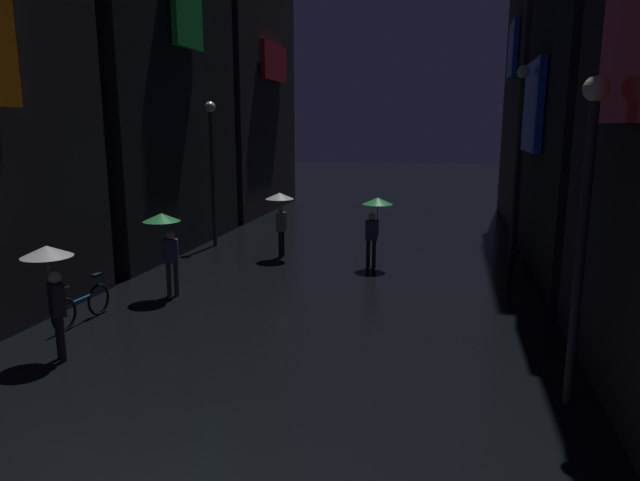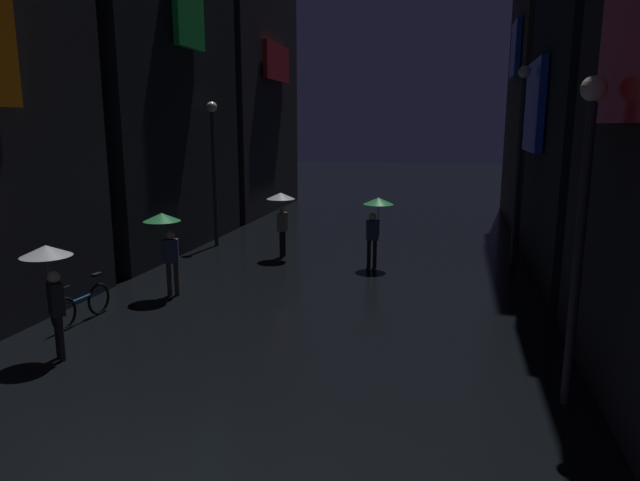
% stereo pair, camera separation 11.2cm
% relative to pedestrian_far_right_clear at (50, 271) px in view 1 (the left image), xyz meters
% --- Properties ---
extents(pedestrian_far_right_clear, '(0.90, 0.90, 2.12)m').
position_rel_pedestrian_far_right_clear_xyz_m(pedestrian_far_right_clear, '(0.00, 0.00, 0.00)').
color(pedestrian_far_right_clear, black).
rests_on(pedestrian_far_right_clear, ground).
extents(pedestrian_near_crossing_green, '(0.90, 0.90, 2.12)m').
position_rel_pedestrian_far_right_clear_xyz_m(pedestrian_near_crossing_green, '(4.81, 8.13, 0.00)').
color(pedestrian_near_crossing_green, black).
rests_on(pedestrian_near_crossing_green, ground).
extents(pedestrian_midstreet_centre_green, '(0.90, 0.90, 2.12)m').
position_rel_pedestrian_far_right_clear_xyz_m(pedestrian_midstreet_centre_green, '(0.14, 3.99, 0.00)').
color(pedestrian_midstreet_centre_green, '#38332D').
rests_on(pedestrian_midstreet_centre_green, ground).
extents(pedestrian_midstreet_left_clear, '(0.90, 0.90, 2.12)m').
position_rel_pedestrian_far_right_clear_xyz_m(pedestrian_midstreet_left_clear, '(1.66, 8.74, 0.00)').
color(pedestrian_midstreet_left_clear, black).
rests_on(pedestrian_midstreet_left_clear, ground).
extents(bicycle_parked_at_storefront, '(0.20, 1.82, 0.96)m').
position_rel_pedestrian_far_right_clear_xyz_m(bicycle_parked_at_storefront, '(-0.75, 1.83, -1.28)').
color(bicycle_parked_at_storefront, black).
rests_on(bicycle_parked_at_storefront, ground).
extents(streetlamp_right_far, '(0.36, 0.36, 5.91)m').
position_rel_pedestrian_far_right_clear_xyz_m(streetlamp_right_far, '(8.85, 9.39, 1.99)').
color(streetlamp_right_far, '#2D2D33').
rests_on(streetlamp_right_far, ground).
extents(streetlamp_right_near, '(0.36, 0.36, 4.91)m').
position_rel_pedestrian_far_right_clear_xyz_m(streetlamp_right_near, '(8.85, 0.26, 1.45)').
color(streetlamp_right_near, '#2D2D33').
rests_on(streetlamp_right_near, ground).
extents(streetlamp_left_far, '(0.36, 0.36, 5.01)m').
position_rel_pedestrian_far_right_clear_xyz_m(streetlamp_left_far, '(-1.15, 9.99, 1.50)').
color(streetlamp_left_far, '#2D2D33').
rests_on(streetlamp_left_far, ground).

